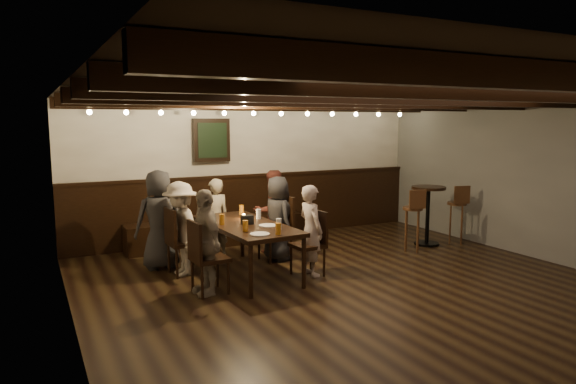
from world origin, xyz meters
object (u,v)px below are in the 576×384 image
person_left_near (181,229)px  bar_stool_left (412,228)px  dining_table (246,228)px  chair_right_near (276,241)px  person_left_far (205,242)px  high_top_table (428,207)px  person_right_near (278,218)px  bar_stool_right (456,222)px  person_bench_centre (215,218)px  person_bench_left (159,219)px  chair_left_near (183,254)px  chair_left_far (209,271)px  person_bench_right (272,211)px  chair_right_far (309,256)px  person_right_far (311,230)px

person_left_near → bar_stool_left: 3.68m
dining_table → chair_right_near: size_ratio=2.01×
person_left_far → high_top_table: size_ratio=1.28×
person_left_near → person_right_near: 1.50m
chair_right_near → person_right_near: person_right_near is taller
dining_table → bar_stool_right: 3.88m
person_bench_centre → person_left_near: size_ratio=0.95×
person_left_near → person_bench_left: bearing=-161.6°
person_left_near → bar_stool_left: size_ratio=1.26×
dining_table → chair_left_near: bearing=148.0°
chair_left_near → chair_left_far: size_ratio=1.03×
person_bench_left → bar_stool_left: size_ratio=1.39×
person_bench_right → bar_stool_left: size_ratio=1.30×
chair_left_far → chair_right_near: bearing=122.0°
chair_left_near → bar_stool_left: 3.64m
chair_left_near → bar_stool_right: 4.63m
person_bench_centre → person_left_far: (-0.66, -1.54, 0.03)m
chair_left_near → high_top_table: (4.11, -0.22, 0.37)m
high_top_table → bar_stool_right: size_ratio=0.99×
chair_right_far → person_left_far: 1.51m
dining_table → person_bench_centre: 1.05m
chair_left_far → person_right_near: size_ratio=0.71×
chair_left_far → person_right_far: 1.51m
high_top_table → bar_stool_left: (-0.50, -0.21, -0.28)m
chair_left_near → high_top_table: bearing=83.6°
person_right_far → bar_stool_left: 2.14m
chair_right_far → person_right_far: size_ratio=0.71×
dining_table → chair_left_far: (-0.69, -0.49, -0.37)m
person_bench_right → bar_stool_right: bearing=159.7°
person_bench_right → chair_left_far: bearing=39.8°
chair_right_near → person_right_far: 0.96m
person_left_near → person_left_far: bearing=-0.0°
high_top_table → bar_stool_left: 0.61m
person_bench_right → bar_stool_left: 2.26m
person_right_far → bar_stool_right: bearing=-85.3°
chair_right_far → person_bench_right: 1.42m
dining_table → chair_left_far: 0.93m
chair_left_far → person_left_far: (-0.03, -0.00, 0.36)m
person_left_near → person_bench_centre: bearing=128.7°
person_right_near → high_top_table: 2.66m
person_bench_centre → bar_stool_left: size_ratio=1.21×
person_bench_left → person_left_near: 0.48m
chair_right_near → bar_stool_left: (2.17, -0.51, 0.08)m
person_bench_left → person_bench_right: bearing=-180.0°
person_bench_left → person_right_near: (1.67, -0.35, -0.07)m
person_right_near → bar_stool_right: size_ratio=1.25×
person_right_near → high_top_table: bearing=-100.0°
chair_right_far → person_right_near: person_right_near is taller
chair_right_near → chair_right_far: (0.05, -0.90, -0.03)m
chair_left_near → person_right_near: 1.51m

